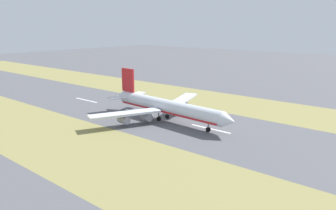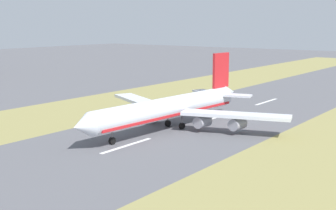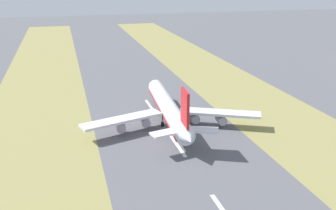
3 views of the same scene
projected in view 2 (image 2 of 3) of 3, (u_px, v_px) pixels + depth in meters
ground_plane at (182, 128)px, 132.86m from camera, size 800.00×800.00×0.00m
grass_median_east at (74, 111)px, 159.16m from camera, size 40.00×600.00×0.01m
centreline_dash_near at (266, 102)px, 177.39m from camera, size 1.20×18.00×0.01m
centreline_dash_mid at (212, 119)px, 145.68m from camera, size 1.20×18.00×0.01m
centreline_dash_far at (127, 146)px, 113.97m from camera, size 1.20×18.00×0.01m
airplane_main_jet at (172, 108)px, 131.52m from camera, size 63.99×67.22×20.20m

